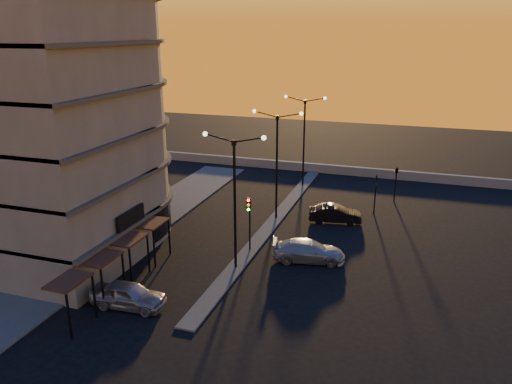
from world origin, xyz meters
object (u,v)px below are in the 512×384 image
object	(u,v)px
car_sedan	(335,214)
car_hatchback	(128,295)
car_wagon	(308,251)
streetlamp_mid	(277,157)
traffic_light_main	(249,215)

from	to	relation	value
car_sedan	car_hatchback	bearing A→B (deg)	141.25
car_wagon	streetlamp_mid	bearing A→B (deg)	20.42
traffic_light_main	car_wagon	distance (m)	4.98
streetlamp_mid	car_hatchback	bearing A→B (deg)	-104.29
car_sedan	streetlamp_mid	bearing A→B (deg)	89.40
traffic_light_main	car_hatchback	bearing A→B (deg)	-113.89
car_sedan	car_wagon	size ratio (longest dim) A/B	0.86
streetlamp_mid	traffic_light_main	size ratio (longest dim) A/B	2.24
traffic_light_main	car_sedan	world-z (taller)	traffic_light_main
streetlamp_mid	car_wagon	bearing A→B (deg)	-58.02
car_hatchback	car_sedan	size ratio (longest dim) A/B	1.02
streetlamp_mid	car_wagon	size ratio (longest dim) A/B	1.83
streetlamp_mid	car_sedan	xyz separation A→B (m)	(5.00, 0.93, -4.86)
car_sedan	car_wagon	world-z (taller)	car_wagon
car_hatchback	traffic_light_main	bearing A→B (deg)	-27.38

